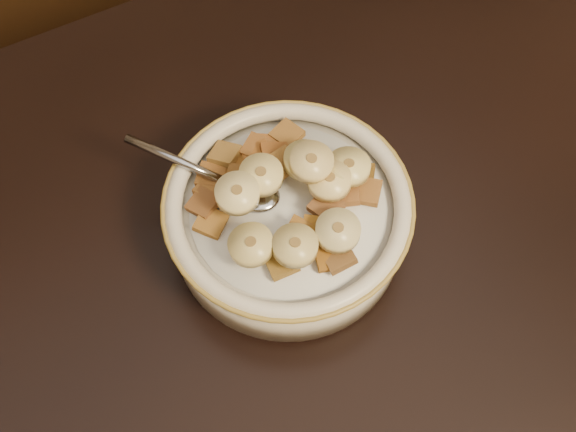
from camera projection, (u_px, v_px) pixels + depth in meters
chair at (46, 118)px, 0.99m from camera, size 0.40×0.40×0.88m
cereal_bowl at (288, 222)px, 0.54m from camera, size 0.17×0.17×0.04m
milk at (288, 208)px, 0.52m from camera, size 0.14×0.14×0.00m
spoon at (252, 193)px, 0.52m from camera, size 0.05×0.05×0.01m
cereal_square_0 at (326, 206)px, 0.51m from camera, size 0.03×0.03×0.01m
cereal_square_1 at (283, 163)px, 0.52m from camera, size 0.02×0.02×0.01m
cereal_square_2 at (257, 155)px, 0.53m from camera, size 0.03×0.02×0.01m
cereal_square_3 at (282, 263)px, 0.49m from camera, size 0.02×0.02×0.01m
cereal_square_4 at (366, 191)px, 0.52m from camera, size 0.03×0.03×0.01m
cereal_square_5 at (211, 176)px, 0.53m from camera, size 0.03×0.03×0.01m
cereal_square_6 at (345, 193)px, 0.51m from camera, size 0.03×0.03×0.01m
cereal_square_7 at (211, 223)px, 0.51m from camera, size 0.03×0.03×0.01m
cereal_square_8 at (360, 176)px, 0.53m from camera, size 0.03×0.03×0.01m
cereal_square_9 at (212, 189)px, 0.52m from camera, size 0.03×0.03×0.01m
cereal_square_10 at (269, 148)px, 0.54m from camera, size 0.03×0.03×0.01m
cereal_square_11 at (241, 177)px, 0.52m from camera, size 0.03×0.03×0.01m
cereal_square_12 at (317, 230)px, 0.50m from camera, size 0.03×0.03×0.01m
cereal_square_13 at (338, 256)px, 0.49m from camera, size 0.02×0.02×0.01m
cereal_square_14 at (287, 135)px, 0.54m from camera, size 0.03×0.03×0.01m
cereal_square_15 at (330, 256)px, 0.49m from camera, size 0.03×0.03×0.01m
cereal_square_16 at (204, 203)px, 0.51m from camera, size 0.03×0.03×0.01m
cereal_square_17 at (327, 233)px, 0.50m from camera, size 0.02×0.02×0.01m
cereal_square_18 at (275, 155)px, 0.53m from camera, size 0.03×0.03×0.01m
cereal_square_19 at (258, 148)px, 0.53m from camera, size 0.03×0.03×0.01m
cereal_square_20 at (300, 234)px, 0.50m from camera, size 0.03×0.03×0.01m
cereal_square_21 at (235, 165)px, 0.53m from camera, size 0.03×0.03×0.01m
cereal_square_22 at (253, 184)px, 0.51m from camera, size 0.03×0.03×0.01m
cereal_square_23 at (225, 154)px, 0.53m from camera, size 0.03×0.03×0.01m
banana_slice_0 at (329, 181)px, 0.50m from camera, size 0.04×0.04×0.01m
banana_slice_1 at (251, 245)px, 0.48m from camera, size 0.04×0.04×0.01m
banana_slice_2 at (349, 167)px, 0.51m from camera, size 0.04×0.04×0.01m
banana_slice_3 at (261, 175)px, 0.50m from camera, size 0.03×0.03×0.01m
banana_slice_4 at (295, 246)px, 0.48m from camera, size 0.04×0.04×0.01m
banana_slice_5 at (311, 162)px, 0.50m from camera, size 0.04×0.04×0.01m
banana_slice_6 at (305, 160)px, 0.51m from camera, size 0.04×0.04×0.01m
banana_slice_7 at (338, 231)px, 0.49m from camera, size 0.03×0.03×0.01m
banana_slice_8 at (237, 193)px, 0.49m from camera, size 0.04×0.04×0.01m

